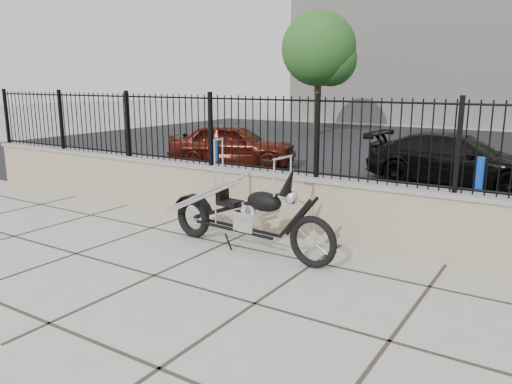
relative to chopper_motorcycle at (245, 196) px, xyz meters
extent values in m
plane|color=#99968E|center=(-0.43, -1.41, -0.81)|extent=(90.00, 90.00, 0.00)
plane|color=black|center=(-0.43, 11.09, -0.81)|extent=(30.00, 30.00, 0.00)
cube|color=gray|center=(-0.43, 1.09, -0.33)|extent=(14.00, 0.36, 0.96)
cube|color=black|center=(-0.43, 1.09, 0.75)|extent=(14.00, 0.08, 1.20)
cube|color=beige|center=(-0.43, 25.09, 3.19)|extent=(22.00, 6.00, 8.00)
imported|color=#48120A|center=(-4.40, 5.96, -0.19)|extent=(3.90, 2.62, 1.23)
imported|color=black|center=(1.56, 6.55, -0.21)|extent=(4.18, 1.83, 1.19)
cylinder|color=blue|center=(-3.16, 3.50, -0.28)|extent=(0.16, 0.16, 1.05)
cylinder|color=#0B47A9|center=(2.52, 3.47, -0.25)|extent=(0.15, 0.15, 1.12)
cylinder|color=#382619|center=(-6.37, 15.53, 0.77)|extent=(0.31, 0.31, 3.14)
sphere|color=#2D732B|center=(-6.37, 15.53, 3.18)|extent=(3.35, 3.35, 3.35)
camera|label=1|loc=(3.81, -5.66, 1.58)|focal=35.00mm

